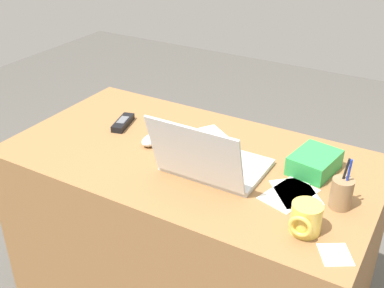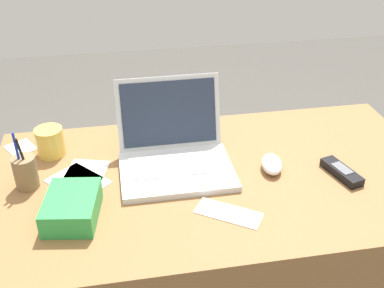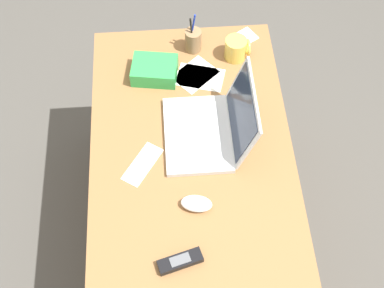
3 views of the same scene
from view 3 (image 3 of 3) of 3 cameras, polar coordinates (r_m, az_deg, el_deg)
ground_plane at (r=2.44m, az=0.08°, el=-10.66°), size 6.00×6.00×0.00m
desk at (r=2.12m, az=0.09°, el=-7.09°), size 1.28×0.70×0.70m
laptop at (r=1.84m, az=2.10°, el=1.77°), size 0.32×0.30×0.23m
computer_mouse at (r=1.72m, az=0.58°, el=-6.38°), size 0.08×0.11×0.04m
coffee_mug_white at (r=2.07m, az=4.78°, el=10.13°), size 0.08×0.10×0.09m
cordless_phone at (r=1.65m, az=-1.27°, el=-12.42°), size 0.08×0.14×0.03m
pen_holder at (r=2.09m, az=0.13°, el=11.05°), size 0.06×0.06×0.17m
snack_bag at (r=2.02m, az=-4.02°, el=7.88°), size 0.15×0.18×0.06m
paper_note_near_laptop at (r=2.03m, az=0.89°, el=7.14°), size 0.16×0.20×0.00m
paper_note_left at (r=2.04m, az=0.33°, el=7.43°), size 0.19×0.19×0.00m
paper_note_right at (r=1.82m, az=-5.32°, el=-2.17°), size 0.18×0.15×0.00m
paper_note_front at (r=2.18m, az=5.69°, el=11.33°), size 0.11×0.11×0.00m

